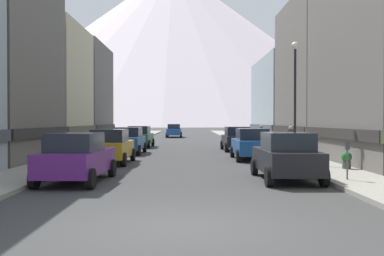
% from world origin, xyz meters
% --- Properties ---
extents(ground_plane, '(400.00, 400.00, 0.00)m').
position_xyz_m(ground_plane, '(0.00, 0.00, 0.00)').
color(ground_plane, '#383838').
extents(sidewalk_left, '(2.50, 100.00, 0.15)m').
position_xyz_m(sidewalk_left, '(-6.25, 35.00, 0.07)').
color(sidewalk_left, gray).
rests_on(sidewalk_left, ground).
extents(sidewalk_right, '(2.50, 100.00, 0.15)m').
position_xyz_m(sidewalk_right, '(6.25, 35.00, 0.07)').
color(sidewalk_right, gray).
rests_on(sidewalk_right, ground).
extents(storefront_left_2, '(9.81, 8.25, 9.12)m').
position_xyz_m(storefront_left_2, '(-12.26, 23.35, 4.40)').
color(storefront_left_2, beige).
rests_on(storefront_left_2, ground).
extents(storefront_left_3, '(8.32, 9.43, 9.26)m').
position_xyz_m(storefront_left_3, '(-11.51, 32.60, 4.47)').
color(storefront_left_3, '#66605B').
rests_on(storefront_left_3, ground).
extents(storefront_right_2, '(9.89, 10.01, 10.90)m').
position_xyz_m(storefront_right_2, '(12.30, 23.17, 5.28)').
color(storefront_right_2, '#66605B').
rests_on(storefront_right_2, ground).
extents(storefront_right_3, '(8.81, 13.18, 8.41)m').
position_xyz_m(storefront_right_3, '(11.75, 35.36, 4.05)').
color(storefront_right_3, '#99A5B2').
rests_on(storefront_right_3, ground).
extents(car_left_0, '(2.23, 4.47, 1.78)m').
position_xyz_m(car_left_0, '(-3.80, 6.67, 0.90)').
color(car_left_0, '#591E72').
rests_on(car_left_0, ground).
extents(car_left_1, '(2.11, 4.42, 1.78)m').
position_xyz_m(car_left_1, '(-3.80, 13.79, 0.90)').
color(car_left_1, '#B28419').
rests_on(car_left_1, ground).
extents(car_left_2, '(2.14, 4.44, 1.78)m').
position_xyz_m(car_left_2, '(-3.80, 20.71, 0.90)').
color(car_left_2, '#19478C').
rests_on(car_left_2, ground).
extents(car_left_3, '(2.17, 4.45, 1.78)m').
position_xyz_m(car_left_3, '(-3.80, 28.05, 0.90)').
color(car_left_3, '#265933').
rests_on(car_left_3, ground).
extents(car_right_0, '(2.06, 4.40, 1.78)m').
position_xyz_m(car_right_0, '(3.80, 7.10, 0.90)').
color(car_right_0, black).
rests_on(car_right_0, ground).
extents(car_right_1, '(2.07, 4.40, 1.78)m').
position_xyz_m(car_right_1, '(3.80, 16.02, 0.90)').
color(car_right_1, '#19478C').
rests_on(car_right_1, ground).
extents(car_right_2, '(2.12, 4.43, 1.78)m').
position_xyz_m(car_right_2, '(3.80, 23.62, 0.90)').
color(car_right_2, black).
rests_on(car_right_2, ground).
extents(car_driving_0, '(2.06, 4.40, 1.78)m').
position_xyz_m(car_driving_0, '(-1.60, 50.42, 0.90)').
color(car_driving_0, '#19478C').
rests_on(car_driving_0, ground).
extents(car_driving_1, '(2.06, 4.40, 1.78)m').
position_xyz_m(car_driving_1, '(-1.60, 52.15, 0.90)').
color(car_driving_1, '#591E72').
rests_on(car_driving_1, ground).
extents(parking_meter_near, '(0.14, 0.10, 1.33)m').
position_xyz_m(parking_meter_near, '(5.75, 6.22, 1.01)').
color(parking_meter_near, '#595960').
rests_on(parking_meter_near, sidewalk_right).
extents(potted_plant_0, '(0.45, 0.45, 0.73)m').
position_xyz_m(potted_plant_0, '(7.00, 9.79, 0.54)').
color(potted_plant_0, '#4C4C51').
rests_on(potted_plant_0, sidewalk_right).
extents(pedestrian_0, '(0.36, 0.36, 1.76)m').
position_xyz_m(pedestrian_0, '(6.25, 16.99, 0.97)').
color(pedestrian_0, '#333338').
rests_on(pedestrian_0, sidewalk_right).
extents(pedestrian_1, '(0.36, 0.36, 1.73)m').
position_xyz_m(pedestrian_1, '(6.25, 27.42, 0.95)').
color(pedestrian_1, navy).
rests_on(pedestrian_1, sidewalk_right).
extents(streetlamp_right, '(0.36, 0.36, 5.86)m').
position_xyz_m(streetlamp_right, '(5.35, 12.20, 3.99)').
color(streetlamp_right, black).
rests_on(streetlamp_right, sidewalk_right).
extents(mountain_backdrop, '(241.54, 241.54, 94.19)m').
position_xyz_m(mountain_backdrop, '(-8.14, 260.00, 47.10)').
color(mountain_backdrop, silver).
rests_on(mountain_backdrop, ground).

